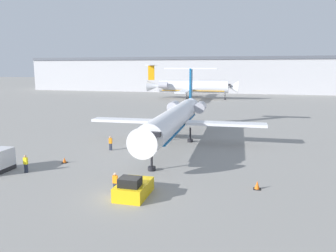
{
  "coord_description": "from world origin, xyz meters",
  "views": [
    {
      "loc": [
        9.39,
        -23.19,
        10.29
      ],
      "look_at": [
        0.0,
        13.57,
        3.53
      ],
      "focal_mm": 35.0,
      "sensor_mm": 36.0,
      "label": 1
    }
  ],
  "objects_px": {
    "airplane_main": "(176,117)",
    "worker_on_apron": "(26,163)",
    "worker_by_wing": "(111,143)",
    "worker_near_tug": "(115,182)",
    "airplane_parked_far_left": "(191,87)",
    "pushback_tug": "(134,188)",
    "traffic_cone_right": "(257,185)",
    "traffic_cone_left": "(64,160)"
  },
  "relations": [
    {
      "from": "worker_on_apron",
      "to": "traffic_cone_left",
      "type": "relative_size",
      "value": 2.91
    },
    {
      "from": "worker_by_wing",
      "to": "airplane_parked_far_left",
      "type": "xyz_separation_m",
      "value": [
        -2.69,
        70.97,
        3.17
      ]
    },
    {
      "from": "pushback_tug",
      "to": "worker_by_wing",
      "type": "relative_size",
      "value": 2.08
    },
    {
      "from": "worker_near_tug",
      "to": "traffic_cone_right",
      "type": "xyz_separation_m",
      "value": [
        11.51,
        3.69,
        -0.54
      ]
    },
    {
      "from": "pushback_tug",
      "to": "traffic_cone_right",
      "type": "height_order",
      "value": "pushback_tug"
    },
    {
      "from": "worker_on_apron",
      "to": "airplane_parked_far_left",
      "type": "relative_size",
      "value": 0.05
    },
    {
      "from": "pushback_tug",
      "to": "traffic_cone_right",
      "type": "xyz_separation_m",
      "value": [
        9.76,
        4.05,
        -0.31
      ]
    },
    {
      "from": "worker_near_tug",
      "to": "worker_by_wing",
      "type": "relative_size",
      "value": 0.94
    },
    {
      "from": "worker_near_tug",
      "to": "airplane_parked_far_left",
      "type": "relative_size",
      "value": 0.05
    },
    {
      "from": "traffic_cone_right",
      "to": "worker_by_wing",
      "type": "bearing_deg",
      "value": 152.08
    },
    {
      "from": "airplane_main",
      "to": "worker_by_wing",
      "type": "bearing_deg",
      "value": -138.71
    },
    {
      "from": "worker_near_tug",
      "to": "airplane_main",
      "type": "bearing_deg",
      "value": 87.84
    },
    {
      "from": "traffic_cone_right",
      "to": "airplane_parked_far_left",
      "type": "height_order",
      "value": "airplane_parked_far_left"
    },
    {
      "from": "airplane_main",
      "to": "worker_by_wing",
      "type": "xyz_separation_m",
      "value": [
        -7.03,
        -6.18,
        -2.61
      ]
    },
    {
      "from": "airplane_main",
      "to": "airplane_parked_far_left",
      "type": "xyz_separation_m",
      "value": [
        -9.73,
        64.79,
        0.56
      ]
    },
    {
      "from": "pushback_tug",
      "to": "airplane_parked_far_left",
      "type": "height_order",
      "value": "airplane_parked_far_left"
    },
    {
      "from": "worker_near_tug",
      "to": "worker_on_apron",
      "type": "bearing_deg",
      "value": 165.88
    },
    {
      "from": "pushback_tug",
      "to": "traffic_cone_left",
      "type": "height_order",
      "value": "pushback_tug"
    },
    {
      "from": "traffic_cone_left",
      "to": "traffic_cone_right",
      "type": "xyz_separation_m",
      "value": [
        20.39,
        -2.96,
        0.06
      ]
    },
    {
      "from": "worker_on_apron",
      "to": "airplane_main",
      "type": "bearing_deg",
      "value": 55.41
    },
    {
      "from": "airplane_main",
      "to": "traffic_cone_right",
      "type": "bearing_deg",
      "value": -55.39
    },
    {
      "from": "pushback_tug",
      "to": "traffic_cone_left",
      "type": "xyz_separation_m",
      "value": [
        -10.63,
        7.0,
        -0.38
      ]
    },
    {
      "from": "worker_on_apron",
      "to": "traffic_cone_left",
      "type": "height_order",
      "value": "worker_on_apron"
    },
    {
      "from": "airplane_main",
      "to": "pushback_tug",
      "type": "distance_m",
      "value": 19.9
    },
    {
      "from": "airplane_main",
      "to": "traffic_cone_right",
      "type": "distance_m",
      "value": 19.25
    },
    {
      "from": "traffic_cone_right",
      "to": "worker_on_apron",
      "type": "bearing_deg",
      "value": -177.45
    },
    {
      "from": "traffic_cone_right",
      "to": "airplane_parked_far_left",
      "type": "distance_m",
      "value": 83.07
    },
    {
      "from": "worker_near_tug",
      "to": "traffic_cone_right",
      "type": "relative_size",
      "value": 2.29
    },
    {
      "from": "airplane_main",
      "to": "worker_on_apron",
      "type": "bearing_deg",
      "value": -124.59
    },
    {
      "from": "traffic_cone_left",
      "to": "pushback_tug",
      "type": "bearing_deg",
      "value": -33.38
    },
    {
      "from": "pushback_tug",
      "to": "worker_near_tug",
      "type": "xyz_separation_m",
      "value": [
        -1.75,
        0.36,
        0.22
      ]
    },
    {
      "from": "traffic_cone_right",
      "to": "airplane_parked_far_left",
      "type": "bearing_deg",
      "value": 104.31
    },
    {
      "from": "traffic_cone_left",
      "to": "worker_near_tug",
      "type": "bearing_deg",
      "value": -36.82
    },
    {
      "from": "airplane_parked_far_left",
      "to": "traffic_cone_left",
      "type": "bearing_deg",
      "value": -89.91
    },
    {
      "from": "airplane_main",
      "to": "worker_near_tug",
      "type": "xyz_separation_m",
      "value": [
        -0.73,
        -19.31,
        -2.68
      ]
    },
    {
      "from": "worker_near_tug",
      "to": "worker_on_apron",
      "type": "height_order",
      "value": "worker_on_apron"
    },
    {
      "from": "airplane_main",
      "to": "airplane_parked_far_left",
      "type": "bearing_deg",
      "value": 98.54
    },
    {
      "from": "airplane_main",
      "to": "traffic_cone_left",
      "type": "bearing_deg",
      "value": -127.2
    },
    {
      "from": "airplane_main",
      "to": "worker_by_wing",
      "type": "relative_size",
      "value": 17.25
    },
    {
      "from": "pushback_tug",
      "to": "airplane_parked_far_left",
      "type": "relative_size",
      "value": 0.11
    },
    {
      "from": "traffic_cone_right",
      "to": "airplane_main",
      "type": "bearing_deg",
      "value": 124.61
    },
    {
      "from": "worker_by_wing",
      "to": "airplane_main",
      "type": "bearing_deg",
      "value": 41.29
    }
  ]
}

